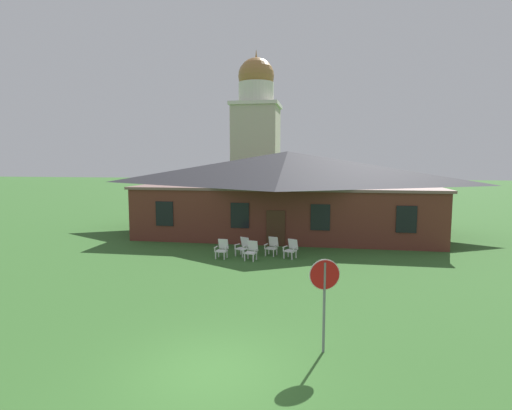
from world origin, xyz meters
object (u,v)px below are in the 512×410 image
Objects in this scene: stop_sign at (324,287)px; lawn_chair_left_end at (251,250)px; lawn_chair_near_door at (243,246)px; lawn_chair_by_porch at (222,248)px; lawn_chair_middle at (272,246)px; lawn_chair_right_end at (291,248)px.

stop_sign is 2.59× the size of lawn_chair_left_end.
stop_sign is 11.11m from lawn_chair_near_door.
lawn_chair_by_porch is at bearing -144.45° from lawn_chair_near_door.
lawn_chair_middle is at bearing 22.83° from lawn_chair_by_porch.
lawn_chair_by_porch is 1.00× the size of lawn_chair_right_end.
lawn_chair_right_end is (1.94, 0.76, 0.00)m from lawn_chair_left_end.
stop_sign is 2.59× the size of lawn_chair_middle.
lawn_chair_right_end is (3.50, 0.60, 0.00)m from lawn_chair_by_porch.
stop_sign is 10.97m from lawn_chair_middle.
lawn_chair_left_end and lawn_chair_middle have the same top height.
lawn_chair_middle is at bearing 104.48° from stop_sign.
lawn_chair_near_door is 1.04m from lawn_chair_left_end.
lawn_chair_by_porch is 2.66m from lawn_chair_middle.
lawn_chair_middle is at bearing 13.16° from lawn_chair_near_door.
lawn_chair_left_end and lawn_chair_right_end have the same top height.
stop_sign is 10.91m from lawn_chair_by_porch.
stop_sign reaches higher than lawn_chair_by_porch.
lawn_chair_near_door and lawn_chair_left_end have the same top height.
stop_sign is at bearing -68.87° from lawn_chair_left_end.
lawn_chair_near_door is (-4.22, 10.20, -1.27)m from stop_sign.
lawn_chair_left_end is (0.61, -0.84, 0.00)m from lawn_chair_near_door.
lawn_chair_left_end is at bearing -126.75° from lawn_chair_middle.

